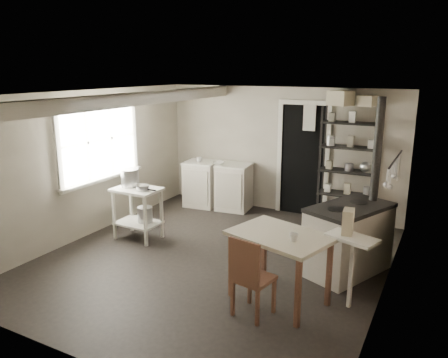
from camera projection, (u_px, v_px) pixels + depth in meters
The scene contains 31 objects.
floor at pixel (214, 259), 6.18m from camera, with size 5.00×5.00×0.00m, color black.
ceiling at pixel (213, 94), 5.61m from camera, with size 5.00×5.00×0.00m, color beige.
wall_back at pixel (280, 150), 8.03m from camera, with size 4.50×0.02×2.30m, color #ACA493.
wall_front at pixel (72, 244), 3.75m from camera, with size 4.50×0.02×2.30m, color #ACA493.
wall_left at pixel (90, 164), 6.91m from camera, with size 0.02×5.00×2.30m, color #ACA493.
wall_right at pixel (389, 204), 4.87m from camera, with size 0.02×5.00×2.30m, color #ACA493.
window at pixel (99, 140), 6.98m from camera, with size 0.12×1.76×1.28m, color silver, non-canonical shape.
doorway at pixel (302, 161), 7.84m from camera, with size 0.96×0.10×2.08m, color silver, non-canonical shape.
ceiling_beam at pixel (139, 99), 6.18m from camera, with size 0.18×5.00×0.18m, color silver, non-canonical shape.
wallpaper_panel at pixel (388, 204), 4.88m from camera, with size 0.01×5.00×2.30m, color #C4B29F, non-canonical shape.
utensil_rail at pixel (394, 159), 5.31m from camera, with size 0.06×1.20×0.44m, color #ABACAE, non-canonical shape.
prep_table at pixel (138, 214), 6.84m from camera, with size 0.72×0.51×0.82m, color silver, non-canonical shape.
stockpot at pixel (130, 179), 6.84m from camera, with size 0.28×0.28×0.30m, color #ABACAE.
saucepan at pixel (143, 189), 6.60m from camera, with size 0.20×0.20×0.11m, color #ABACAE.
bucket at pixel (145, 215), 6.85m from camera, with size 0.24×0.24×0.26m, color #ABACAE.
base_cabinets at pixel (218, 184), 8.37m from camera, with size 1.33×0.57×0.88m, color beige, non-canonical shape.
mixing_bowl at pixel (219, 160), 8.13m from camera, with size 0.27×0.27×0.07m, color white.
counter_cup at pixel (199, 157), 8.34m from camera, with size 0.11×0.11×0.09m, color white.
shelf_rack at pixel (349, 171), 7.32m from camera, with size 0.96×0.37×2.03m, color black, non-canonical shape.
shelf_jar at pixel (331, 145), 7.32m from camera, with size 0.08×0.08×0.18m, color white.
storage_box_a at pixel (340, 106), 7.14m from camera, with size 0.35×0.30×0.24m, color beige.
storage_box_b at pixel (366, 108), 7.01m from camera, with size 0.27×0.25×0.17m, color beige.
stove at pixel (348, 241), 5.68m from camera, with size 0.64×1.16×0.91m, color beige, non-canonical shape.
stovepipe at pixel (378, 150), 5.64m from camera, with size 0.10×0.10×1.31m, color black, non-canonical shape.
side_ledge at pixel (350, 271), 4.84m from camera, with size 0.55×0.29×0.84m, color silver, non-canonical shape.
oats_box at pixel (348, 220), 4.78m from camera, with size 0.11×0.19×0.28m, color beige.
work_table at pixel (279, 270), 4.98m from camera, with size 1.08×0.76×0.82m, color beige, non-canonical shape.
table_cup at pixel (293, 243), 4.68m from camera, with size 0.09×0.09×0.09m, color white.
chair at pixel (254, 273), 4.68m from camera, with size 0.38×0.40×0.92m, color brown, non-canonical shape.
flour_sack at pixel (346, 217), 7.18m from camera, with size 0.35×0.30×0.43m, color beige.
floor_crock at pixel (335, 277), 5.47m from camera, with size 0.13×0.13×0.16m, color white.
Camera 1 is at (2.79, -4.98, 2.62)m, focal length 35.00 mm.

